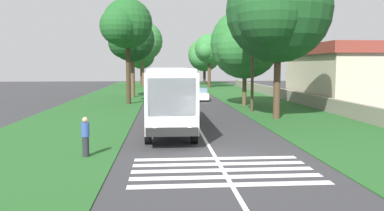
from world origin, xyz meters
name	(u,v)px	position (x,y,z in m)	size (l,w,h in m)	color
ground	(215,156)	(0.00, 0.00, 0.00)	(160.00, 160.00, 0.00)	#333335
grass_verge_left	(88,114)	(15.00, 8.20, 0.02)	(120.00, 8.00, 0.04)	#235623
grass_verge_right	(288,112)	(15.00, -8.20, 0.02)	(120.00, 8.00, 0.04)	#235623
centre_line	(190,113)	(15.00, 0.00, 0.00)	(110.00, 0.16, 0.01)	silver
coach_bus	(170,95)	(6.75, 1.80, 2.15)	(11.16, 2.62, 3.73)	silver
zebra_crossing	(223,170)	(-2.27, 0.00, 0.00)	(4.05, 6.80, 0.01)	silver
trailing_car_0	(199,94)	(26.85, -1.89, 0.67)	(4.30, 1.78, 1.43)	silver
trailing_car_1	(164,90)	(34.98, 1.94, 0.67)	(4.30, 1.78, 1.43)	#B21E1E
roadside_tree_left_0	(140,56)	(60.06, 6.46, 5.66)	(6.53, 5.34, 8.42)	#4C3826
roadside_tree_left_1	(131,41)	(31.65, 5.97, 6.82)	(6.85, 5.40, 9.66)	brown
roadside_tree_left_2	(126,25)	(23.01, 5.77, 7.81)	(6.25, 5.00, 10.42)	#3D2D1E
roadside_tree_left_3	(141,42)	(52.97, 5.86, 7.93)	(8.54, 7.13, 11.61)	brown
roadside_tree_right_0	(243,45)	(20.42, -5.49, 5.77)	(7.50, 6.63, 9.19)	brown
roadside_tree_right_1	(204,56)	(62.83, -6.22, 5.78)	(8.35, 6.67, 9.29)	#3D2D1E
roadside_tree_right_2	(209,50)	(51.12, -5.86, 6.59)	(6.00, 5.11, 9.27)	#4C3826
roadside_tree_right_3	(276,12)	(11.23, -5.88, 7.65)	(8.49, 7.50, 11.53)	#4C3826
utility_pole	(253,57)	(15.55, -5.25, 4.56)	(0.24, 1.40, 8.76)	#473828
roadside_wall	(306,99)	(20.00, -11.60, 0.61)	(70.00, 0.40, 1.15)	gray
roadside_building	(354,74)	(22.11, -17.33, 3.04)	(13.80, 10.47, 5.98)	beige
pedestrian	(85,136)	(0.15, 5.48, 0.91)	(0.34, 0.34, 1.69)	#26262D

